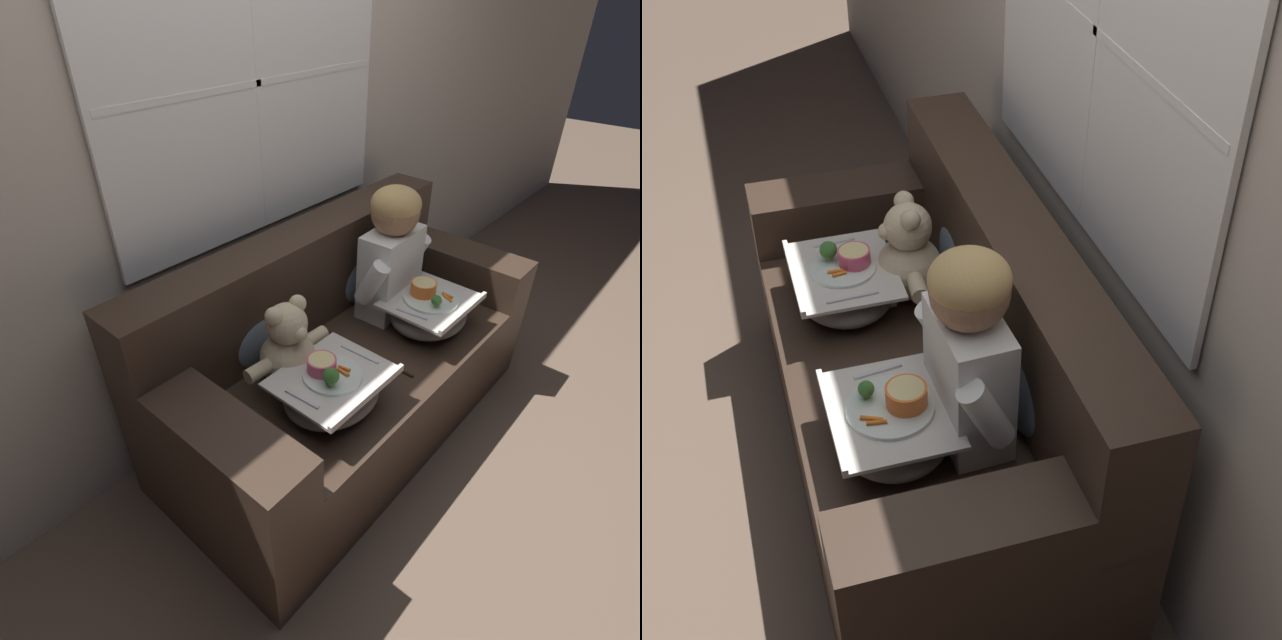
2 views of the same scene
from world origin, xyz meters
TOP-DOWN VIEW (x-y plane):
  - ground_plane at (0.00, 0.00)m, footprint 14.00×14.00m
  - wall_back_with_window at (0.00, 0.55)m, footprint 8.00×0.08m
  - couch at (0.00, 0.06)m, footprint 1.80×0.84m
  - throw_pillow_behind_child at (0.34, 0.24)m, footprint 0.36×0.17m
  - throw_pillow_behind_teddy at (-0.34, 0.24)m, footprint 0.33×0.16m
  - child_figure at (0.34, 0.06)m, footprint 0.44×0.22m
  - teddy_bear at (-0.34, 0.05)m, footprint 0.40×0.28m
  - lap_tray_child at (0.34, -0.17)m, footprint 0.40×0.34m
  - lap_tray_teddy at (-0.34, -0.17)m, footprint 0.41×0.34m

SIDE VIEW (x-z plane):
  - ground_plane at x=0.00m, z-range 0.00..0.00m
  - couch at x=0.00m, z-range -0.11..0.80m
  - lap_tray_teddy at x=-0.34m, z-range 0.43..0.67m
  - lap_tray_child at x=0.34m, z-range 0.44..0.66m
  - teddy_bear at x=-0.34m, z-range 0.44..0.81m
  - throw_pillow_behind_child at x=0.34m, z-range 0.45..0.82m
  - throw_pillow_behind_teddy at x=-0.34m, z-range 0.46..0.81m
  - child_figure at x=0.34m, z-range 0.50..1.11m
  - wall_back_with_window at x=0.00m, z-range 0.01..2.61m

